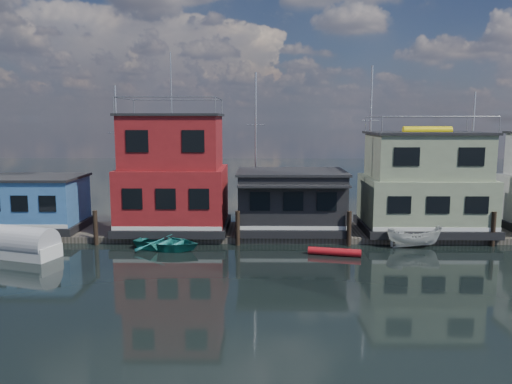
{
  "coord_description": "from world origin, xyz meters",
  "views": [
    {
      "loc": [
        -2.41,
        -21.49,
        7.89
      ],
      "look_at": [
        -2.89,
        12.0,
        3.0
      ],
      "focal_mm": 35.0,
      "sensor_mm": 36.0,
      "label": 1
    }
  ],
  "objects_px": {
    "houseboat_dark": "(291,201)",
    "motorboat": "(415,237)",
    "houseboat_green": "(425,184)",
    "houseboat_blue": "(36,203)",
    "dinghy_teal": "(167,243)",
    "houseboat_red": "(173,176)",
    "red_kayak": "(334,252)",
    "tarp_runabout": "(18,244)"
  },
  "relations": [
    {
      "from": "houseboat_dark",
      "to": "motorboat",
      "type": "bearing_deg",
      "value": -22.99
    },
    {
      "from": "houseboat_green",
      "to": "motorboat",
      "type": "height_order",
      "value": "houseboat_green"
    },
    {
      "from": "houseboat_blue",
      "to": "houseboat_green",
      "type": "xyz_separation_m",
      "value": [
        26.5,
        0.0,
        1.34
      ]
    },
    {
      "from": "houseboat_green",
      "to": "dinghy_teal",
      "type": "relative_size",
      "value": 2.02
    },
    {
      "from": "dinghy_teal",
      "to": "houseboat_dark",
      "type": "bearing_deg",
      "value": -45.44
    },
    {
      "from": "houseboat_blue",
      "to": "motorboat",
      "type": "distance_m",
      "value": 25.25
    },
    {
      "from": "houseboat_red",
      "to": "motorboat",
      "type": "distance_m",
      "value": 16.19
    },
    {
      "from": "houseboat_blue",
      "to": "red_kayak",
      "type": "bearing_deg",
      "value": -14.56
    },
    {
      "from": "houseboat_blue",
      "to": "houseboat_dark",
      "type": "distance_m",
      "value": 17.5
    },
    {
      "from": "houseboat_red",
      "to": "houseboat_blue",
      "type": "bearing_deg",
      "value": -180.0
    },
    {
      "from": "motorboat",
      "to": "houseboat_red",
      "type": "bearing_deg",
      "value": 74.96
    },
    {
      "from": "houseboat_red",
      "to": "tarp_runabout",
      "type": "xyz_separation_m",
      "value": [
        -8.09,
        -5.58,
        -3.39
      ]
    },
    {
      "from": "houseboat_dark",
      "to": "houseboat_green",
      "type": "relative_size",
      "value": 0.88
    },
    {
      "from": "houseboat_dark",
      "to": "red_kayak",
      "type": "distance_m",
      "value": 6.01
    },
    {
      "from": "houseboat_green",
      "to": "red_kayak",
      "type": "distance_m",
      "value": 9.09
    },
    {
      "from": "houseboat_red",
      "to": "red_kayak",
      "type": "height_order",
      "value": "houseboat_red"
    },
    {
      "from": "houseboat_green",
      "to": "motorboat",
      "type": "bearing_deg",
      "value": -115.18
    },
    {
      "from": "houseboat_blue",
      "to": "houseboat_green",
      "type": "distance_m",
      "value": 26.53
    },
    {
      "from": "houseboat_green",
      "to": "red_kayak",
      "type": "xyz_separation_m",
      "value": [
        -6.73,
        -5.14,
        -3.32
      ]
    },
    {
      "from": "houseboat_green",
      "to": "motorboat",
      "type": "distance_m",
      "value": 4.56
    },
    {
      "from": "houseboat_dark",
      "to": "dinghy_teal",
      "type": "height_order",
      "value": "houseboat_dark"
    },
    {
      "from": "houseboat_blue",
      "to": "tarp_runabout",
      "type": "bearing_deg",
      "value": -75.79
    },
    {
      "from": "houseboat_dark",
      "to": "dinghy_teal",
      "type": "distance_m",
      "value": 8.91
    },
    {
      "from": "houseboat_green",
      "to": "tarp_runabout",
      "type": "bearing_deg",
      "value": -167.45
    },
    {
      "from": "houseboat_green",
      "to": "tarp_runabout",
      "type": "distance_m",
      "value": 25.86
    },
    {
      "from": "houseboat_blue",
      "to": "dinghy_teal",
      "type": "height_order",
      "value": "houseboat_blue"
    },
    {
      "from": "motorboat",
      "to": "red_kayak",
      "type": "relative_size",
      "value": 1.13
    },
    {
      "from": "houseboat_red",
      "to": "motorboat",
      "type": "height_order",
      "value": "houseboat_red"
    },
    {
      "from": "houseboat_dark",
      "to": "houseboat_green",
      "type": "distance_m",
      "value": 9.07
    },
    {
      "from": "dinghy_teal",
      "to": "tarp_runabout",
      "type": "relative_size",
      "value": 0.82
    },
    {
      "from": "motorboat",
      "to": "dinghy_teal",
      "type": "distance_m",
      "value": 15.27
    },
    {
      "from": "dinghy_teal",
      "to": "tarp_runabout",
      "type": "bearing_deg",
      "value": 119.23
    },
    {
      "from": "houseboat_green",
      "to": "motorboat",
      "type": "xyz_separation_m",
      "value": [
        -1.5,
        -3.2,
        -2.88
      ]
    },
    {
      "from": "tarp_runabout",
      "to": "houseboat_red",
      "type": "bearing_deg",
      "value": 52.22
    },
    {
      "from": "dinghy_teal",
      "to": "tarp_runabout",
      "type": "distance_m",
      "value": 8.5
    },
    {
      "from": "red_kayak",
      "to": "dinghy_teal",
      "type": "bearing_deg",
      "value": -174.02
    },
    {
      "from": "motorboat",
      "to": "dinghy_teal",
      "type": "height_order",
      "value": "motorboat"
    },
    {
      "from": "houseboat_red",
      "to": "houseboat_dark",
      "type": "relative_size",
      "value": 1.6
    },
    {
      "from": "houseboat_dark",
      "to": "dinghy_teal",
      "type": "xyz_separation_m",
      "value": [
        -7.76,
        -3.9,
        -1.99
      ]
    },
    {
      "from": "houseboat_red",
      "to": "red_kayak",
      "type": "relative_size",
      "value": 3.87
    },
    {
      "from": "houseboat_blue",
      "to": "houseboat_green",
      "type": "height_order",
      "value": "houseboat_green"
    },
    {
      "from": "houseboat_dark",
      "to": "tarp_runabout",
      "type": "height_order",
      "value": "houseboat_dark"
    }
  ]
}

